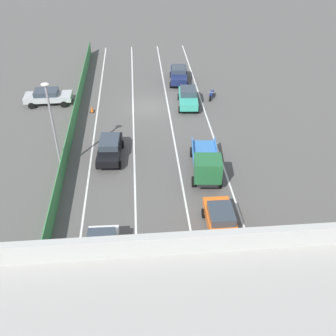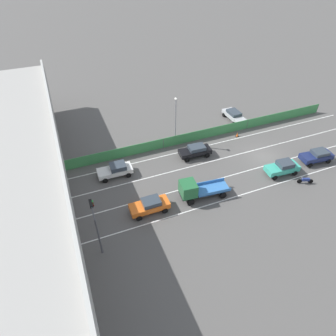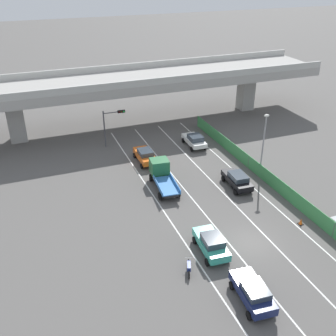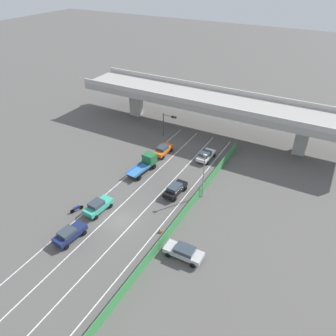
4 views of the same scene
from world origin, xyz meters
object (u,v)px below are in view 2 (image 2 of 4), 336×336
car_taxi_teal (283,167)px  motorcycle (305,180)px  car_sedan_navy (317,156)px  traffic_cone (237,135)px  parked_wagon_silver (234,115)px  flatbed_truck_blue (196,189)px  car_hatchback_white (116,170)px  car_sedan_black (195,151)px  street_lamp (176,117)px  traffic_light (95,222)px  car_taxi_orange (150,205)px

car_taxi_teal → motorcycle: car_taxi_teal is taller
car_sedan_navy → traffic_cone: bearing=35.0°
car_sedan_navy → parked_wagon_silver: car_sedan_navy is taller
flatbed_truck_blue → car_hatchback_white: bearing=45.8°
car_sedan_black → traffic_cone: 8.32m
motorcycle → street_lamp: size_ratio=0.26×
car_taxi_teal → street_lamp: 15.34m
street_lamp → car_taxi_teal: bearing=-138.1°
motorcycle → car_sedan_navy: bearing=-56.1°
flatbed_truck_blue → motorcycle: bearing=-101.6°
car_sedan_navy → flatbed_truck_blue: size_ratio=0.74×
car_sedan_navy → car_sedan_black: 16.07m
motorcycle → traffic_light: bearing=89.2°
car_sedan_black → flatbed_truck_blue: flatbed_truck_blue is taller
parked_wagon_silver → traffic_cone: parked_wagon_silver is taller
car_hatchback_white → flatbed_truck_blue: size_ratio=0.73×
car_taxi_orange → flatbed_truck_blue: bearing=-89.7°
car_taxi_teal → car_hatchback_white: (7.47, 19.62, -0.05)m
car_sedan_navy → car_taxi_orange: 23.50m
flatbed_truck_blue → parked_wagon_silver: size_ratio=1.28×
street_lamp → car_hatchback_white: bearing=110.8°
car_hatchback_white → parked_wagon_silver: 22.12m
car_sedan_black → traffic_cone: car_sedan_black is taller
car_sedan_navy → street_lamp: size_ratio=0.61×
car_taxi_teal → street_lamp: (11.13, 9.98, 3.42)m
car_sedan_navy → traffic_light: size_ratio=0.91×
car_taxi_teal → traffic_light: (-2.26, 23.67, 2.48)m
traffic_cone → traffic_light: bearing=116.9°
traffic_light → car_sedan_navy: bearing=-85.0°
parked_wagon_silver → traffic_light: traffic_light is taller
flatbed_truck_blue → street_lamp: (10.98, -2.11, 3.11)m
car_sedan_black → car_sedan_navy: bearing=-116.1°
car_taxi_orange → traffic_light: traffic_light is taller
flatbed_truck_blue → traffic_cone: 14.86m
car_hatchback_white → car_taxi_orange: size_ratio=0.99×
flatbed_truck_blue → motorcycle: size_ratio=3.21×
traffic_cone → parked_wagon_silver: bearing=-25.2°
car_sedan_navy → traffic_cone: (9.15, 6.40, -0.63)m
car_hatchback_white → traffic_light: traffic_light is taller
car_taxi_teal → parked_wagon_silver: car_taxi_teal is taller
car_taxi_orange → street_lamp: size_ratio=0.61×
street_lamp → traffic_cone: bearing=-100.0°
motorcycle → street_lamp: (13.77, 11.41, 3.91)m
car_sedan_navy → traffic_light: (-2.58, 29.51, 2.51)m
car_taxi_teal → car_sedan_black: size_ratio=0.98×
car_hatchback_white → motorcycle: size_ratio=2.36×
car_taxi_teal → car_sedan_navy: 5.85m
car_sedan_navy → parked_wagon_silver: 14.27m
car_taxi_orange → traffic_cone: car_taxi_orange is taller
car_hatchback_white → street_lamp: street_lamp is taller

